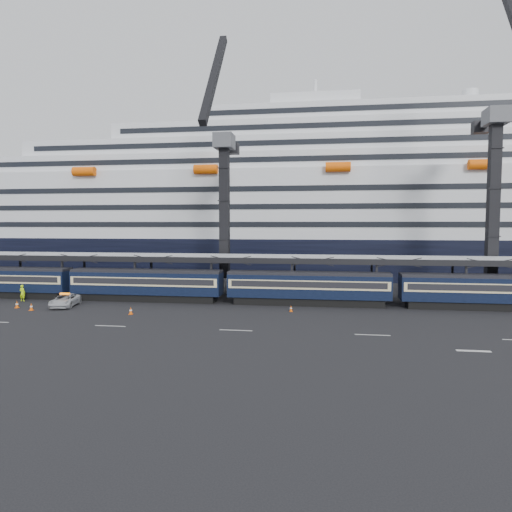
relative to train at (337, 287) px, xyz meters
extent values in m
plane|color=black|center=(4.65, -10.00, -2.20)|extent=(260.00, 260.00, 0.00)
cube|color=beige|center=(-21.35, -14.00, -2.19)|extent=(3.00, 0.15, 0.02)
cube|color=beige|center=(-9.35, -14.00, -2.19)|extent=(3.00, 0.15, 0.02)
cube|color=beige|center=(2.65, -14.00, -2.19)|extent=(3.00, 0.15, 0.02)
cube|color=beige|center=(9.65, -18.00, -2.19)|extent=(2.50, 0.40, 0.02)
cube|color=black|center=(-43.35, 0.00, -1.75)|extent=(17.48, 2.40, 0.90)
cube|color=black|center=(-43.35, 0.00, 0.05)|extent=(19.00, 2.80, 2.70)
cube|color=beige|center=(-43.35, 0.00, 0.35)|extent=(18.62, 2.92, 1.05)
cube|color=black|center=(-43.35, 0.00, 0.40)|extent=(17.86, 2.98, 0.70)
cube|color=black|center=(-43.35, 0.00, 1.55)|extent=(19.00, 2.50, 0.35)
cube|color=black|center=(-23.35, 0.00, -1.75)|extent=(17.48, 2.40, 0.90)
cube|color=black|center=(-23.35, 0.00, 0.05)|extent=(19.00, 2.80, 2.70)
cube|color=beige|center=(-23.35, 0.00, 0.35)|extent=(18.62, 2.92, 1.05)
cube|color=black|center=(-23.35, 0.00, 0.40)|extent=(17.86, 2.98, 0.70)
cube|color=black|center=(-23.35, 0.00, 1.55)|extent=(19.00, 2.50, 0.35)
cube|color=black|center=(-3.35, 0.00, -1.75)|extent=(17.48, 2.40, 0.90)
cube|color=black|center=(-3.35, 0.00, 0.05)|extent=(19.00, 2.80, 2.70)
cube|color=beige|center=(-3.35, 0.00, 0.35)|extent=(18.62, 2.92, 1.05)
cube|color=black|center=(-3.35, 0.00, 0.40)|extent=(17.86, 2.98, 0.70)
cube|color=black|center=(-3.35, 0.00, 1.55)|extent=(19.00, 2.50, 0.35)
cube|color=black|center=(16.65, 0.00, -1.75)|extent=(17.48, 2.40, 0.90)
cube|color=black|center=(16.65, 0.00, 0.05)|extent=(19.00, 2.80, 2.70)
cube|color=beige|center=(16.65, 0.00, 0.35)|extent=(18.62, 2.92, 1.05)
cube|color=black|center=(16.65, 0.00, 0.40)|extent=(17.86, 2.98, 0.70)
cube|color=black|center=(16.65, 0.00, 1.55)|extent=(19.00, 2.50, 0.35)
cube|color=#A2A4AA|center=(4.65, 4.00, 3.20)|extent=(130.00, 6.00, 0.25)
cube|color=black|center=(4.65, 1.00, 2.90)|extent=(130.00, 0.25, 0.70)
cube|color=black|center=(4.65, 7.00, 2.90)|extent=(130.00, 0.25, 0.70)
cube|color=black|center=(-45.35, 6.80, 0.50)|extent=(0.25, 0.25, 5.40)
cube|color=black|center=(-35.35, 1.20, 0.50)|extent=(0.25, 0.25, 5.40)
cube|color=black|center=(-35.35, 6.80, 0.50)|extent=(0.25, 0.25, 5.40)
cube|color=black|center=(-25.35, 1.20, 0.50)|extent=(0.25, 0.25, 5.40)
cube|color=black|center=(-25.35, 6.80, 0.50)|extent=(0.25, 0.25, 5.40)
cube|color=black|center=(-15.35, 1.20, 0.50)|extent=(0.25, 0.25, 5.40)
cube|color=black|center=(-15.35, 6.80, 0.50)|extent=(0.25, 0.25, 5.40)
cube|color=black|center=(-5.35, 1.20, 0.50)|extent=(0.25, 0.25, 5.40)
cube|color=black|center=(-5.35, 6.80, 0.50)|extent=(0.25, 0.25, 5.40)
cube|color=black|center=(4.65, 1.20, 0.50)|extent=(0.25, 0.25, 5.40)
cube|color=black|center=(4.65, 6.80, 0.50)|extent=(0.25, 0.25, 5.40)
cube|color=black|center=(14.65, 1.20, 0.50)|extent=(0.25, 0.25, 5.40)
cube|color=black|center=(14.65, 6.80, 0.50)|extent=(0.25, 0.25, 5.40)
cube|color=black|center=(4.65, 36.00, 1.30)|extent=(200.00, 28.00, 7.00)
cube|color=silver|center=(4.65, 36.00, 10.80)|extent=(190.00, 26.88, 12.00)
cube|color=silver|center=(4.65, 36.00, 18.30)|extent=(160.00, 24.64, 3.00)
cube|color=black|center=(4.65, 23.63, 18.30)|extent=(153.60, 0.12, 0.90)
cube|color=silver|center=(4.65, 36.00, 21.30)|extent=(124.00, 21.84, 3.00)
cube|color=black|center=(4.65, 25.03, 21.30)|extent=(119.04, 0.12, 0.90)
cube|color=silver|center=(4.65, 36.00, 24.30)|extent=(90.00, 19.04, 3.00)
cube|color=black|center=(4.65, 26.43, 24.30)|extent=(86.40, 0.12, 0.90)
cube|color=silver|center=(4.65, 36.00, 27.30)|extent=(56.00, 16.24, 3.00)
cube|color=black|center=(4.65, 27.83, 27.30)|extent=(53.76, 0.12, 0.90)
cube|color=silver|center=(-3.35, 36.00, 29.80)|extent=(16.00, 12.00, 2.50)
cylinder|color=silver|center=(24.65, 36.00, 30.30)|extent=(2.80, 2.80, 3.00)
cylinder|color=#F85B07|center=(-43.35, 21.96, 16.60)|extent=(4.00, 1.60, 1.60)
cylinder|color=#F85B07|center=(-21.35, 21.96, 16.60)|extent=(4.00, 1.60, 1.60)
cylinder|color=#F85B07|center=(0.65, 21.96, 16.60)|extent=(4.00, 1.60, 1.60)
cylinder|color=#F85B07|center=(22.65, 21.96, 16.60)|extent=(4.00, 1.60, 1.60)
cube|color=#4B4D53|center=(-15.35, 9.00, -1.20)|extent=(4.50, 4.50, 2.00)
cube|color=black|center=(-15.35, 9.00, 8.80)|extent=(1.30, 1.30, 18.00)
cube|color=#4B4D53|center=(-15.35, 9.00, 18.80)|extent=(2.60, 3.20, 2.00)
cube|color=black|center=(-15.35, 3.21, 25.69)|extent=(0.90, 12.26, 14.37)
cube|color=black|center=(-15.35, 11.52, 18.80)|extent=(0.90, 5.04, 0.90)
cube|color=black|center=(-15.35, 14.04, 18.60)|extent=(2.20, 1.60, 1.60)
cube|color=#4B4D53|center=(19.65, 8.00, -1.20)|extent=(4.50, 4.50, 2.00)
cube|color=black|center=(19.65, 8.00, 9.80)|extent=(1.30, 1.30, 20.00)
cube|color=#4B4D53|center=(19.65, 8.00, 20.80)|extent=(2.60, 3.20, 2.00)
cube|color=black|center=(19.65, 10.80, 20.80)|extent=(0.90, 5.60, 0.90)
cube|color=black|center=(19.65, 13.60, 20.60)|extent=(2.20, 1.60, 1.60)
imported|color=#B6B8BD|center=(-31.21, -5.19, -1.48)|extent=(3.39, 5.55, 1.44)
imported|color=#C7FF0D|center=(-38.51, -2.50, -1.17)|extent=(0.78, 0.54, 2.06)
cube|color=#F85B07|center=(-33.60, -7.95, -2.18)|extent=(0.41, 0.41, 0.04)
cone|color=#F85B07|center=(-33.60, -7.95, -1.77)|extent=(0.35, 0.35, 0.78)
cylinder|color=white|center=(-33.60, -7.95, -1.77)|extent=(0.29, 0.29, 0.13)
cube|color=#F85B07|center=(-36.15, -6.81, -2.18)|extent=(0.42, 0.42, 0.04)
cone|color=#F85B07|center=(-36.15, -6.81, -1.75)|extent=(0.36, 0.36, 0.80)
cylinder|color=white|center=(-36.15, -6.81, -1.75)|extent=(0.30, 0.30, 0.13)
cube|color=#F85B07|center=(-21.76, -8.43, -2.18)|extent=(0.41, 0.41, 0.04)
cone|color=#F85B07|center=(-21.76, -8.43, -1.77)|extent=(0.34, 0.34, 0.77)
cylinder|color=white|center=(-21.76, -8.43, -1.77)|extent=(0.29, 0.29, 0.13)
cube|color=#F85B07|center=(-5.05, -4.43, -2.18)|extent=(0.35, 0.35, 0.04)
cone|color=#F85B07|center=(-5.05, -4.43, -1.83)|extent=(0.29, 0.29, 0.66)
cylinder|color=white|center=(-5.05, -4.43, -1.83)|extent=(0.25, 0.25, 0.11)
camera|label=1|loc=(-1.69, -53.75, 7.34)|focal=32.00mm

